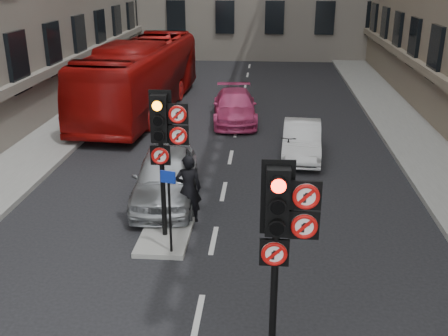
% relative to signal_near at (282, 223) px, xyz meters
% --- Properties ---
extents(pavement_left, '(3.00, 50.00, 0.16)m').
position_rel_signal_near_xyz_m(pavement_left, '(-8.69, 11.01, -2.50)').
color(pavement_left, gray).
rests_on(pavement_left, ground).
extents(pavement_right, '(3.00, 50.00, 0.16)m').
position_rel_signal_near_xyz_m(pavement_right, '(5.71, 11.01, -2.50)').
color(pavement_right, gray).
rests_on(pavement_right, ground).
extents(centre_island, '(1.20, 2.00, 0.12)m').
position_rel_signal_near_xyz_m(centre_island, '(-2.69, 4.01, -2.52)').
color(centre_island, gray).
rests_on(centre_island, ground).
extents(signal_near, '(0.91, 0.40, 3.58)m').
position_rel_signal_near_xyz_m(signal_near, '(0.00, 0.00, 0.00)').
color(signal_near, black).
rests_on(signal_near, ground).
extents(signal_far, '(0.91, 0.40, 3.58)m').
position_rel_signal_near_xyz_m(signal_far, '(-2.60, 4.00, 0.12)').
color(signal_far, black).
rests_on(signal_far, centre_island).
extents(car_silver, '(2.06, 4.39, 1.45)m').
position_rel_signal_near_xyz_m(car_silver, '(-3.09, 6.29, -1.86)').
color(car_silver, '#999DA0').
rests_on(car_silver, ground).
extents(car_white, '(1.50, 3.76, 1.21)m').
position_rel_signal_near_xyz_m(car_white, '(0.98, 10.31, -1.98)').
color(car_white, silver).
rests_on(car_white, ground).
extents(car_pink, '(2.18, 4.59, 1.29)m').
position_rel_signal_near_xyz_m(car_pink, '(-1.64, 14.62, -1.94)').
color(car_pink, '#CD3C75').
rests_on(car_pink, ground).
extents(bus_red, '(3.48, 11.66, 3.20)m').
position_rel_signal_near_xyz_m(bus_red, '(-5.99, 15.97, -0.98)').
color(bus_red, maroon).
rests_on(bus_red, ground).
extents(motorcycle, '(0.64, 1.77, 1.04)m').
position_rel_signal_near_xyz_m(motorcycle, '(0.51, 9.70, -2.06)').
color(motorcycle, black).
rests_on(motorcycle, ground).
extents(motorcyclist, '(0.75, 0.57, 1.84)m').
position_rel_signal_near_xyz_m(motorcyclist, '(-2.23, 5.01, -1.66)').
color(motorcyclist, black).
rests_on(motorcyclist, ground).
extents(info_sign, '(0.34, 0.14, 2.01)m').
position_rel_signal_near_xyz_m(info_sign, '(-2.39, 3.19, -1.16)').
color(info_sign, black).
rests_on(info_sign, centre_island).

